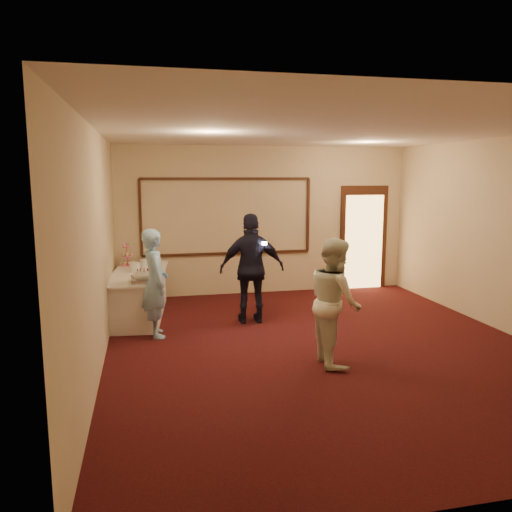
# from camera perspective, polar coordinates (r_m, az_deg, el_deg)

# --- Properties ---
(floor) EXTENTS (7.00, 7.00, 0.00)m
(floor) POSITION_cam_1_polar(r_m,az_deg,el_deg) (7.26, 7.67, -10.28)
(floor) COLOR black
(floor) RESTS_ON ground
(room_walls) EXTENTS (6.04, 7.04, 3.02)m
(room_walls) POSITION_cam_1_polar(r_m,az_deg,el_deg) (6.86, 8.04, 5.88)
(room_walls) COLOR beige
(room_walls) RESTS_ON floor
(wall_molding) EXTENTS (3.45, 0.04, 1.55)m
(wall_molding) POSITION_cam_1_polar(r_m,az_deg,el_deg) (10.05, -3.30, 4.54)
(wall_molding) COLOR black
(wall_molding) RESTS_ON room_walls
(doorway) EXTENTS (1.05, 0.07, 2.20)m
(doorway) POSITION_cam_1_polar(r_m,az_deg,el_deg) (10.95, 12.17, 2.00)
(doorway) COLOR black
(doorway) RESTS_ON floor
(buffet_table) EXTENTS (1.10, 2.33, 0.77)m
(buffet_table) POSITION_cam_1_polar(r_m,az_deg,el_deg) (8.84, -13.25, -4.30)
(buffet_table) COLOR white
(buffet_table) RESTS_ON floor
(pavlova_tray) EXTENTS (0.39, 0.55, 0.19)m
(pavlova_tray) POSITION_cam_1_polar(r_m,az_deg,el_deg) (7.96, -12.75, -2.33)
(pavlova_tray) COLOR silver
(pavlova_tray) RESTS_ON buffet_table
(cupcake_stand) EXTENTS (0.32, 0.32, 0.47)m
(cupcake_stand) POSITION_cam_1_polar(r_m,az_deg,el_deg) (9.51, -14.50, -0.02)
(cupcake_stand) COLOR #E65585
(cupcake_stand) RESTS_ON buffet_table
(plate_stack_a) EXTENTS (0.20, 0.20, 0.16)m
(plate_stack_a) POSITION_cam_1_polar(r_m,az_deg,el_deg) (8.81, -13.68, -1.27)
(plate_stack_a) COLOR white
(plate_stack_a) RESTS_ON buffet_table
(plate_stack_b) EXTENTS (0.20, 0.20, 0.17)m
(plate_stack_b) POSITION_cam_1_polar(r_m,az_deg,el_deg) (9.06, -12.49, -0.92)
(plate_stack_b) COLOR white
(plate_stack_b) RESTS_ON buffet_table
(tart) EXTENTS (0.29, 0.29, 0.06)m
(tart) POSITION_cam_1_polar(r_m,az_deg,el_deg) (8.49, -11.88, -1.97)
(tart) COLOR white
(tart) RESTS_ON buffet_table
(man) EXTENTS (0.48, 0.65, 1.64)m
(man) POSITION_cam_1_polar(r_m,az_deg,el_deg) (7.63, -11.46, -3.05)
(man) COLOR #88B9E6
(man) RESTS_ON floor
(woman) EXTENTS (0.65, 0.82, 1.64)m
(woman) POSITION_cam_1_polar(r_m,az_deg,el_deg) (6.49, 8.98, -5.11)
(woman) COLOR white
(woman) RESTS_ON floor
(guest) EXTENTS (1.09, 0.51, 1.81)m
(guest) POSITION_cam_1_polar(r_m,az_deg,el_deg) (8.16, -0.46, -1.45)
(guest) COLOR black
(guest) RESTS_ON floor
(camera_flash) EXTENTS (0.07, 0.05, 0.05)m
(camera_flash) POSITION_cam_1_polar(r_m,az_deg,el_deg) (7.97, 0.97, 1.45)
(camera_flash) COLOR white
(camera_flash) RESTS_ON guest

